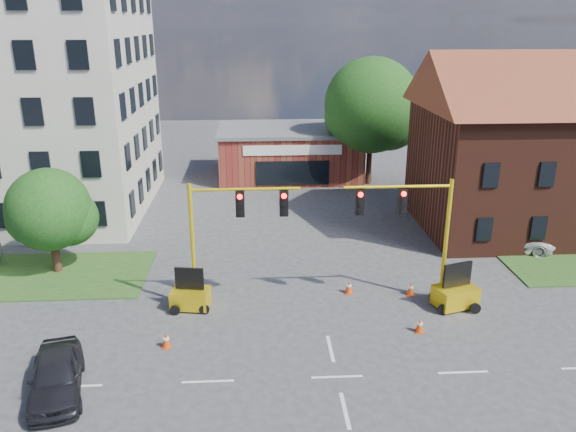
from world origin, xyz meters
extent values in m
plane|color=#3C3C3E|center=(0.00, 0.00, 0.00)|extent=(120.00, 120.00, 0.00)
cube|color=beige|center=(-20.00, 22.00, 10.00)|extent=(18.00, 15.00, 20.00)
cube|color=maroon|center=(0.00, 30.00, 2.00)|extent=(12.00, 8.00, 4.00)
cube|color=#5F5F62|center=(0.00, 30.00, 4.15)|extent=(12.40, 8.40, 0.30)
cube|color=white|center=(0.00, 25.95, 3.20)|extent=(8.00, 0.10, 0.80)
cube|color=black|center=(0.00, 25.95, 1.30)|extent=(6.00, 0.10, 2.00)
cylinder|color=#321E12|center=(6.50, 27.00, 2.34)|extent=(0.44, 0.44, 4.67)
sphere|color=#174314|center=(6.50, 27.00, 6.58)|extent=(7.76, 7.76, 7.76)
sphere|color=#174314|center=(8.05, 27.30, 5.52)|extent=(5.43, 5.43, 5.43)
cylinder|color=#321E12|center=(-14.00, 10.50, 1.29)|extent=(0.44, 0.44, 2.58)
sphere|color=#174314|center=(-14.00, 10.50, 3.63)|extent=(4.42, 4.42, 4.42)
sphere|color=#174314|center=(-13.12, 10.80, 3.05)|extent=(3.10, 3.10, 3.10)
cube|color=gray|center=(-6.00, 6.00, 0.15)|extent=(0.60, 0.60, 0.30)
cylinder|color=yellow|center=(-6.00, 6.00, 3.10)|extent=(0.20, 0.20, 6.20)
cylinder|color=yellow|center=(-3.50, 6.00, 5.90)|extent=(5.00, 0.14, 0.14)
cube|color=black|center=(-3.75, 6.00, 5.20)|extent=(0.40, 0.32, 1.20)
cube|color=black|center=(-1.75, 6.00, 5.20)|extent=(0.40, 0.32, 1.20)
sphere|color=#FF0C07|center=(-3.75, 5.82, 5.60)|extent=(0.24, 0.24, 0.24)
cube|color=gray|center=(6.00, 6.00, 0.15)|extent=(0.60, 0.60, 0.30)
cylinder|color=yellow|center=(6.00, 6.00, 3.10)|extent=(0.20, 0.20, 6.20)
cylinder|color=yellow|center=(3.50, 6.00, 5.90)|extent=(5.00, 0.14, 0.14)
cube|color=black|center=(3.75, 6.00, 5.20)|extent=(0.40, 0.32, 1.20)
cube|color=black|center=(1.75, 6.00, 5.20)|extent=(0.40, 0.32, 1.20)
sphere|color=#FF0C07|center=(3.75, 5.82, 5.60)|extent=(0.24, 0.24, 0.24)
cube|color=yellow|center=(-6.24, 5.91, 0.54)|extent=(1.93, 1.44, 0.89)
cube|color=black|center=(-6.24, 5.91, 1.57)|extent=(1.38, 0.33, 1.08)
cube|color=yellow|center=(6.45, 5.27, 0.59)|extent=(2.23, 1.80, 0.97)
cube|color=black|center=(6.45, 5.27, 1.72)|extent=(1.48, 0.56, 1.18)
cube|color=#DC400B|center=(-6.93, 2.51, 0.02)|extent=(0.38, 0.38, 0.04)
cone|color=#DC400B|center=(-6.93, 2.51, 0.35)|extent=(0.40, 0.40, 0.70)
cylinder|color=white|center=(-6.93, 2.51, 0.42)|extent=(0.27, 0.27, 0.09)
cube|color=#DC400B|center=(1.59, 7.01, 0.02)|extent=(0.38, 0.38, 0.04)
cone|color=#DC400B|center=(1.59, 7.01, 0.35)|extent=(0.40, 0.40, 0.70)
cylinder|color=white|center=(1.59, 7.01, 0.42)|extent=(0.27, 0.27, 0.09)
cube|color=#DC400B|center=(4.12, 3.09, 0.02)|extent=(0.38, 0.38, 0.04)
cone|color=#DC400B|center=(4.12, 3.09, 0.35)|extent=(0.40, 0.40, 0.70)
cylinder|color=white|center=(4.12, 3.09, 0.42)|extent=(0.27, 0.27, 0.09)
cube|color=#DC400B|center=(4.66, 6.64, 0.02)|extent=(0.38, 0.38, 0.04)
cone|color=#DC400B|center=(4.66, 6.64, 0.35)|extent=(0.40, 0.40, 0.70)
cylinder|color=white|center=(4.66, 6.64, 0.42)|extent=(0.27, 0.27, 0.09)
imported|color=silver|center=(12.35, 12.17, 0.67)|extent=(5.26, 3.55, 1.34)
imported|color=black|center=(-10.50, -0.35, 0.76)|extent=(2.83, 4.79, 1.53)
camera|label=1|loc=(-3.01, -18.38, 13.12)|focal=35.00mm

